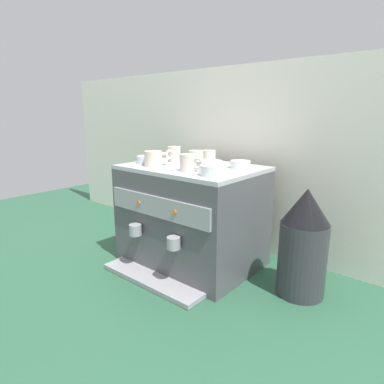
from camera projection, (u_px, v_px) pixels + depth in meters
The scene contains 14 objects.
ground_plane at pixel (192, 261), 1.63m from camera, with size 4.00×4.00×0.00m, color #28563D.
tiled_backsplash_wall at pixel (232, 159), 1.77m from camera, with size 2.80×0.03×0.96m, color silver.
espresso_machine at pixel (191, 215), 1.57m from camera, with size 0.62×0.56×0.48m.
ceramic_cup_0 at pixel (196, 157), 1.55m from camera, with size 0.08×0.09×0.07m.
ceramic_cup_1 at pixel (209, 156), 1.62m from camera, with size 0.07×0.10×0.06m.
ceramic_cup_2 at pixel (174, 154), 1.66m from camera, with size 0.07×0.10×0.07m.
ceramic_cup_3 at pixel (188, 163), 1.38m from camera, with size 0.11×0.07×0.07m.
ceramic_cup_4 at pixel (154, 159), 1.51m from camera, with size 0.08×0.12×0.07m.
ceramic_bowl_0 at pixel (212, 171), 1.28m from camera, with size 0.10×0.10×0.04m.
ceramic_bowl_1 at pixel (209, 165), 1.44m from camera, with size 0.12×0.12×0.04m.
ceramic_bowl_2 at pixel (147, 160), 1.60m from camera, with size 0.09×0.09×0.04m.
ceramic_bowl_3 at pixel (240, 164), 1.46m from camera, with size 0.09×0.09×0.03m.
coffee_grinder at pixel (303, 243), 1.29m from camera, with size 0.19×0.19×0.44m.
milk_pitcher at pixel (131, 226), 1.93m from camera, with size 0.08×0.08×0.14m, color #B7B7BC.
Camera 1 is at (0.97, -1.15, 0.72)m, focal length 30.50 mm.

